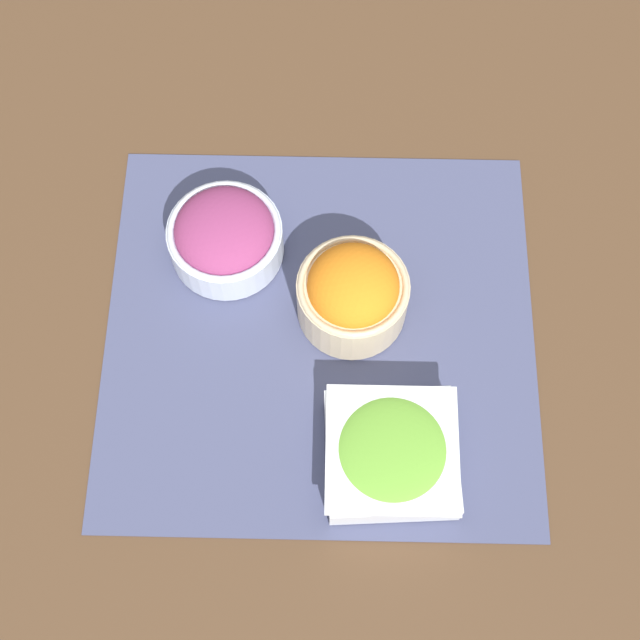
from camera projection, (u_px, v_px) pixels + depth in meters
The scene contains 5 objects.
ground_plane at pixel (320, 332), 1.01m from camera, with size 3.00×3.00×0.00m, color #513823.
placemat at pixel (320, 331), 1.01m from camera, with size 0.48×0.47×0.00m.
lettuce_bowl at pixel (391, 453), 0.92m from camera, with size 0.14×0.14×0.05m.
onion_bowl at pixel (225, 236), 1.02m from camera, with size 0.13×0.13×0.07m.
carrot_bowl at pixel (353, 293), 0.98m from camera, with size 0.12×0.12×0.10m.
Camera 1 is at (-0.01, 0.38, 0.94)m, focal length 50.00 mm.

